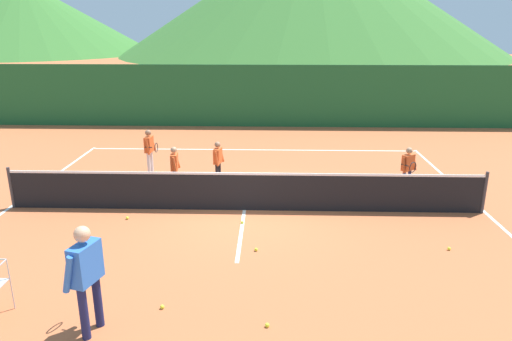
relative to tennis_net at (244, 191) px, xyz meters
name	(u,v)px	position (x,y,z in m)	size (l,w,h in m)	color
ground_plane	(244,210)	(0.00, 0.00, -0.50)	(120.00, 120.00, 0.00)	#BC6038
line_baseline_far	(253,150)	(0.00, 5.76, -0.50)	(11.79, 0.08, 0.01)	white
line_sideline_west	(10,207)	(-5.89, 0.00, -0.50)	(0.08, 11.77, 0.01)	white
line_sideline_east	(486,213)	(5.89, 0.00, -0.50)	(0.08, 11.77, 0.01)	white
line_service_center	(244,210)	(0.00, 0.00, -0.50)	(0.08, 5.38, 0.01)	white
tennis_net	(244,191)	(0.00, 0.00, 0.00)	(11.67, 0.08, 1.05)	#333338
instructor	(86,270)	(-2.01, -4.85, 0.53)	(0.46, 0.84, 1.72)	#191E4C
student_0	(149,147)	(-3.05, 2.94, 0.31)	(0.41, 0.66, 1.35)	silver
student_1	(175,165)	(-1.96, 1.30, 0.26)	(0.22, 0.51, 1.26)	black
student_2	(218,159)	(-0.86, 2.00, 0.24)	(0.30, 0.50, 1.24)	black
student_3	(408,166)	(4.34, 1.44, 0.26)	(0.49, 0.65, 1.26)	navy
tennis_ball_1	(127,218)	(-2.73, -0.65, -0.47)	(0.07, 0.07, 0.07)	yellow
tennis_ball_2	(242,222)	(-0.01, -0.82, -0.47)	(0.07, 0.07, 0.07)	yellow
tennis_ball_3	(162,307)	(-1.11, -4.23, -0.47)	(0.07, 0.07, 0.07)	yellow
tennis_ball_4	(256,249)	(0.36, -2.17, -0.47)	(0.07, 0.07, 0.07)	yellow
tennis_ball_7	(449,249)	(4.29, -2.01, -0.47)	(0.07, 0.07, 0.07)	yellow
tennis_ball_9	(267,325)	(0.60, -4.66, -0.47)	(0.07, 0.07, 0.07)	yellow
windscreen_fence	(256,96)	(0.00, 9.78, 0.85)	(25.93, 0.08, 2.70)	#1E5B2D
hill_1	(25,17)	(-35.36, 60.52, 4.66)	(36.26, 36.26, 10.32)	#38702D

